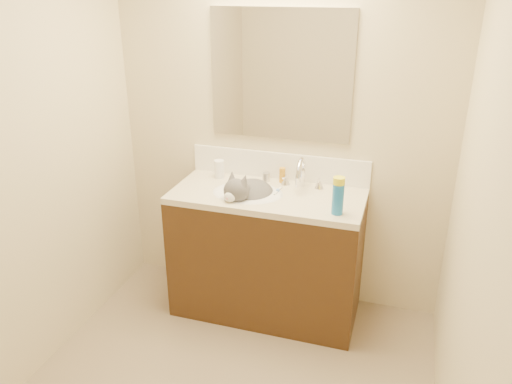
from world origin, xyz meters
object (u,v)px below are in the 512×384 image
Objects in this scene: silver_jar at (266,177)px; faucet at (301,176)px; amber_bottle at (282,175)px; vanity_cabinet at (267,256)px; cat at (249,196)px; spray_can at (338,199)px; pill_bottle at (219,169)px; basin at (248,203)px.

faucet is at bearing -12.95° from silver_jar.
vanity_cabinet is at bearing -100.89° from amber_bottle.
cat is at bearing -168.10° from vanity_cabinet.
faucet reaches higher than spray_can.
amber_bottle is at bearing 73.80° from cat.
faucet is 0.26m from silver_jar.
pill_bottle is (-0.27, 0.18, 0.09)m from cat.
amber_bottle is (0.11, 0.01, 0.02)m from silver_jar.
pill_bottle is 0.43m from amber_bottle.
basin is 0.04m from cat.
amber_bottle is at bearing 55.93° from basin.
cat reaches higher than basin.
cat reaches higher than silver_jar.
amber_bottle is (0.42, 0.05, -0.01)m from pill_bottle.
basin is at bearing -165.96° from vanity_cabinet.
pill_bottle is 0.90m from spray_can.
vanity_cabinet is 4.29× the size of faucet.
vanity_cabinet is at bearing -22.54° from pill_bottle.
cat reaches higher than pill_bottle.
vanity_cabinet is 0.58m from faucet.
pill_bottle is (-0.26, 0.19, 0.13)m from basin.
amber_bottle is at bearing 6.33° from pill_bottle.
spray_can is at bearing 4.06° from cat.
silver_jar is at bearing 167.05° from faucet.
vanity_cabinet is at bearing 160.04° from spray_can.
cat is 3.70× the size of pill_bottle.
cat is 7.82× the size of silver_jar.
cat is 0.34m from pill_bottle.
faucet is 0.16m from amber_bottle.
spray_can is at bearing -34.47° from silver_jar.
amber_bottle is at bearing 6.63° from silver_jar.
vanity_cabinet is 0.44m from cat.
basin is 7.81× the size of silver_jar.
cat is at bearing -124.13° from amber_bottle.
vanity_cabinet is 6.69× the size of spray_can.
cat is (-0.30, -0.16, -0.11)m from faucet.
cat is 0.60m from spray_can.
silver_jar is at bearing 145.53° from spray_can.
silver_jar reaches higher than vanity_cabinet.
basin is 0.25m from silver_jar.
vanity_cabinet is at bearing -71.12° from silver_jar.
faucet is 0.41m from spray_can.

